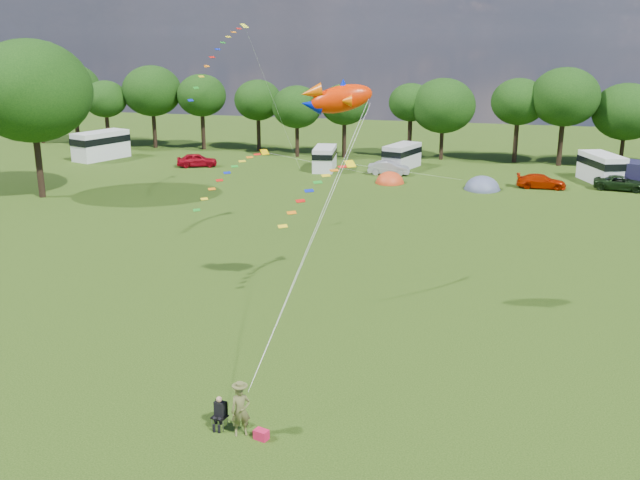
% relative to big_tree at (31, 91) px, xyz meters
% --- Properties ---
extents(ground_plane, '(180.00, 180.00, 0.00)m').
position_rel_big_tree_xyz_m(ground_plane, '(30.00, -28.00, -9.02)').
color(ground_plane, black).
rests_on(ground_plane, ground).
extents(tree_line, '(102.98, 10.98, 10.27)m').
position_rel_big_tree_xyz_m(tree_line, '(35.30, 26.99, -2.67)').
color(tree_line, black).
rests_on(tree_line, ground).
extents(big_tree, '(10.00, 10.00, 13.28)m').
position_rel_big_tree_xyz_m(big_tree, '(0.00, 0.00, 0.00)').
color(big_tree, black).
rests_on(big_tree, ground).
extents(car_a, '(4.60, 3.20, 1.43)m').
position_rel_big_tree_xyz_m(car_a, '(7.11, 16.63, -8.30)').
color(car_a, '#9C0714').
rests_on(car_a, ground).
extents(car_b, '(3.93, 1.70, 1.35)m').
position_rel_big_tree_xyz_m(car_b, '(27.46, 17.41, -8.34)').
color(car_b, '#9D9EA6').
rests_on(car_b, ground).
extents(car_c, '(4.28, 1.88, 1.27)m').
position_rel_big_tree_xyz_m(car_c, '(41.97, 14.52, -8.38)').
color(car_c, '#B31E00').
rests_on(car_c, ground).
extents(car_d, '(5.00, 2.83, 1.29)m').
position_rel_big_tree_xyz_m(car_d, '(48.89, 15.50, -8.37)').
color(car_d, black).
rests_on(car_d, ground).
extents(campervan_a, '(4.64, 6.83, 3.08)m').
position_rel_big_tree_xyz_m(campervan_a, '(-5.19, 18.34, -7.36)').
color(campervan_a, silver).
rests_on(campervan_a, ground).
extents(campervan_b, '(2.70, 5.09, 2.38)m').
position_rel_big_tree_xyz_m(campervan_b, '(20.61, 18.33, -7.74)').
color(campervan_b, silver).
rests_on(campervan_b, ground).
extents(campervan_c, '(3.63, 5.54, 2.51)m').
position_rel_big_tree_xyz_m(campervan_c, '(28.21, 21.19, -7.67)').
color(campervan_c, silver).
rests_on(campervan_c, ground).
extents(campervan_d, '(4.18, 6.02, 2.72)m').
position_rel_big_tree_xyz_m(campervan_d, '(47.53, 18.66, -7.56)').
color(campervan_d, white).
rests_on(campervan_d, ground).
extents(tent_orange, '(2.74, 3.01, 2.15)m').
position_rel_big_tree_xyz_m(tent_orange, '(28.21, 13.38, -9.00)').
color(tent_orange, red).
rests_on(tent_orange, ground).
extents(tent_greyblue, '(3.27, 3.58, 2.44)m').
position_rel_big_tree_xyz_m(tent_greyblue, '(36.78, 12.61, -9.00)').
color(tent_greyblue, '#515A76').
rests_on(tent_greyblue, ground).
extents(awning_navy, '(4.54, 4.19, 2.28)m').
position_rel_big_tree_xyz_m(awning_navy, '(49.89, 17.78, -7.88)').
color(awning_navy, '#1A1834').
rests_on(awning_navy, ground).
extents(kite_flyer, '(0.83, 0.72, 1.90)m').
position_rel_big_tree_xyz_m(kite_flyer, '(30.03, -31.35, -8.07)').
color(kite_flyer, brown).
rests_on(kite_flyer, ground).
extents(camp_chair, '(0.60, 0.61, 1.25)m').
position_rel_big_tree_xyz_m(camp_chair, '(29.12, -31.07, -8.27)').
color(camp_chair, '#99999E').
rests_on(camp_chair, ground).
extents(kite_bag, '(0.57, 0.46, 0.35)m').
position_rel_big_tree_xyz_m(kite_bag, '(30.82, -31.46, -8.84)').
color(kite_bag, '#C4163D').
rests_on(kite_bag, ground).
extents(fish_kite, '(3.66, 1.95, 1.91)m').
position_rel_big_tree_xyz_m(fish_kite, '(30.60, -19.35, 1.76)').
color(fish_kite, '#E92700').
rests_on(fish_kite, ground).
extents(streamer_kite_a, '(3.19, 5.58, 5.75)m').
position_rel_big_tree_xyz_m(streamer_kite_a, '(16.50, 1.55, 3.37)').
color(streamer_kite_a, '#F6F828').
rests_on(streamer_kite_a, ground).
extents(streamer_kite_b, '(4.24, 4.64, 3.78)m').
position_rel_big_tree_xyz_m(streamer_kite_b, '(20.29, -5.88, -4.63)').
color(streamer_kite_b, '#E1AF00').
rests_on(streamer_kite_b, ground).
extents(streamer_kite_c, '(3.11, 4.89, 2.78)m').
position_rel_big_tree_xyz_m(streamer_kite_c, '(29.37, -16.76, -2.86)').
color(streamer_kite_c, yellow).
rests_on(streamer_kite_c, ground).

